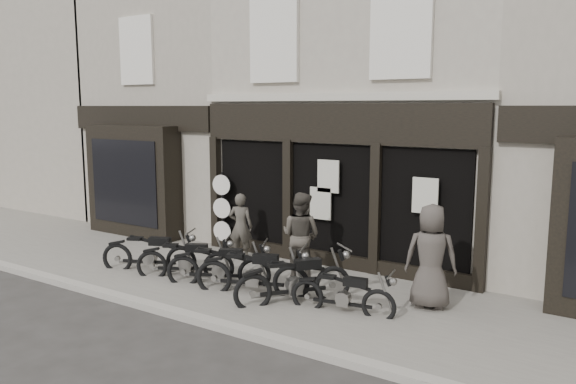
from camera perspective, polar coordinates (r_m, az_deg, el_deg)
The scene contains 16 objects.
ground_plane at distance 11.10m, azimuth -3.20°, elevation -11.52°, with size 90.00×90.00×0.00m, color #2D2B28.
pavement at distance 11.78m, azimuth -0.57°, elevation -10.00°, with size 30.00×4.20×0.12m, color slate.
kerb at distance 10.17m, azimuth -7.50°, elevation -13.14°, with size 30.00×0.25×0.13m, color gray.
central_building at distance 15.61m, azimuth 9.90°, elevation 9.47°, with size 7.30×6.22×8.34m.
neighbour_left at distance 19.00m, azimuth -8.27°, elevation 9.23°, with size 5.60×6.73×8.34m.
filler_left at distance 25.20m, azimuth -22.32°, elevation 8.66°, with size 11.00×6.00×8.20m, color #9D9384.
motorcycle_0 at distance 13.27m, azimuth -13.82°, elevation -6.42°, with size 2.12×1.20×1.08m.
motorcycle_1 at distance 12.61m, azimuth -10.29°, elevation -7.17°, with size 2.00×1.30×1.05m.
motorcycle_2 at distance 12.00m, azimuth -6.94°, elevation -7.86°, with size 2.07×1.27×1.07m.
motorcycle_3 at distance 11.38m, azimuth -3.53°, elevation -8.62°, with size 2.25×1.14×1.13m.
motorcycle_4 at distance 10.89m, azimuth 0.72°, elevation -9.40°, with size 1.69×2.00×1.13m.
motorcycle_5 at distance 10.44m, azimuth 5.68°, elevation -10.67°, with size 1.99×0.63×0.96m.
man_left at distance 13.76m, azimuth -4.83°, elevation -3.49°, with size 0.60×0.39×1.63m, color #443F38.
man_centre at distance 12.17m, azimuth 1.32°, elevation -4.44°, with size 0.92×0.72×1.90m, color #433D36.
man_right at distance 10.73m, azimuth 14.32°, elevation -6.36°, with size 0.96×0.62×1.96m, color #423C37.
advert_sign_post at distance 14.70m, azimuth -6.67°, elevation -2.27°, with size 0.53×0.34×2.16m.
Camera 1 is at (6.20, -8.37, 3.84)m, focal length 35.00 mm.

